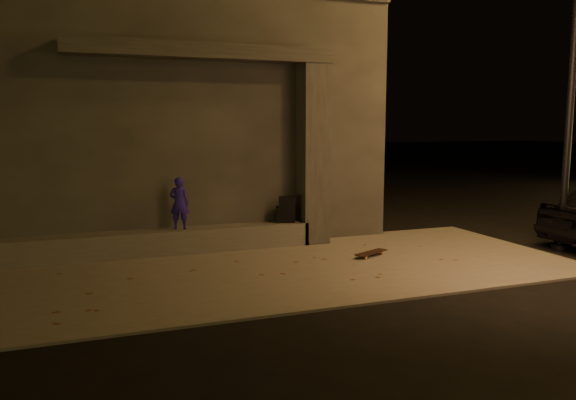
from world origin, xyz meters
name	(u,v)px	position (x,y,z in m)	size (l,w,h in m)	color
ground	(305,308)	(0.00, 0.00, 0.00)	(120.00, 120.00, 0.00)	black
sidewalk	(260,271)	(0.00, 2.00, 0.02)	(11.00, 4.40, 0.04)	slate
building	(158,117)	(-1.00, 6.49, 2.61)	(9.00, 5.10, 5.22)	#33302F
ledge	(155,242)	(-1.50, 3.75, 0.27)	(6.00, 0.55, 0.45)	#56534E
column	(313,155)	(1.70, 3.75, 1.84)	(0.55, 0.55, 3.60)	#33302F
canopy	(203,52)	(-0.50, 3.80, 3.78)	(5.00, 0.70, 0.28)	#33302F
skateboarder	(179,203)	(-1.03, 3.75, 0.98)	(0.36, 0.24, 0.99)	#23158D
backpack	(285,213)	(1.10, 3.75, 0.68)	(0.45, 0.37, 0.54)	black
skateboard	(371,253)	(2.20, 2.18, 0.11)	(0.78, 0.50, 0.08)	black
street_lamp_2	(574,49)	(6.10, 1.56, 3.87)	(0.36, 0.36, 6.79)	black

